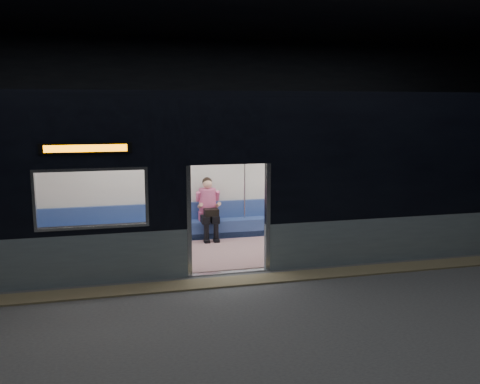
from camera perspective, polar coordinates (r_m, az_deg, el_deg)
name	(u,v)px	position (r m, az deg, el deg)	size (l,w,h in m)	color
station_floor	(243,293)	(8.65, 0.30, -11.29)	(24.00, 14.00, 0.01)	#47494C
station_envelope	(243,68)	(8.10, 0.32, 13.74)	(24.00, 14.00, 5.00)	black
tactile_strip	(235,281)	(9.14, -0.55, -9.98)	(22.80, 0.50, 0.03)	#8C7F59
metro_car	(213,166)	(10.64, -3.01, 2.93)	(18.00, 3.04, 3.35)	#85989F
passenger	(208,205)	(11.78, -3.61, -1.47)	(0.47, 0.75, 1.42)	black
handbag	(211,212)	(11.58, -3.24, -2.29)	(0.32, 0.27, 0.16)	black
transit_map	(394,168)	(13.70, 16.95, 2.63)	(1.12, 0.03, 0.73)	white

